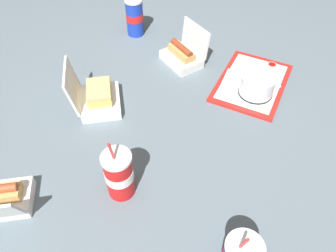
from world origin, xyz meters
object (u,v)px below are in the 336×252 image
food_tray (252,83)px  clamshell_sandwich_back (97,97)px  soda_cup_back (135,17)px  soda_cup_right (119,174)px  plastic_fork (275,78)px  cake_container (257,86)px  ketchup_cup (272,66)px  clamshell_hotdog_front (183,55)px

food_tray → clamshell_sandwich_back: 0.63m
soda_cup_back → soda_cup_right: (0.82, 0.37, -0.00)m
plastic_fork → cake_container: bearing=-55.1°
soda_cup_right → ketchup_cup: bearing=158.6°
clamshell_hotdog_front → soda_cup_right: soda_cup_right is taller
ketchup_cup → plastic_fork: 0.07m
clamshell_hotdog_front → soda_cup_right: (0.69, 0.07, 0.05)m
food_tray → ketchup_cup: (-0.11, 0.05, 0.02)m
clamshell_sandwich_back → clamshell_hotdog_front: (-0.39, 0.20, -0.00)m
soda_cup_right → cake_container: bearing=155.1°
clamshell_sandwich_back → soda_cup_back: 0.53m
cake_container → soda_cup_back: soda_cup_back is taller
cake_container → clamshell_hotdog_front: clamshell_hotdog_front is taller
cake_container → plastic_fork: bearing=155.2°
food_tray → soda_cup_right: soda_cup_right is taller
ketchup_cup → soda_cup_right: bearing=-21.4°
cake_container → ketchup_cup: cake_container is taller
plastic_fork → soda_cup_back: soda_cup_back is taller
food_tray → clamshell_sandwich_back: (0.37, -0.52, 0.04)m
cake_container → clamshell_sandwich_back: clamshell_sandwich_back is taller
ketchup_cup → plastic_fork: size_ratio=0.36×
soda_cup_right → soda_cup_back: bearing=-155.7°
plastic_fork → clamshell_sandwich_back: (0.42, -0.60, 0.03)m
cake_container → soda_cup_right: soda_cup_right is taller
food_tray → soda_cup_back: 0.64m
cake_container → plastic_fork: (-0.12, 0.06, -0.04)m
food_tray → clamshell_hotdog_front: bearing=-94.7°
soda_cup_back → ketchup_cup: bearing=86.6°
cake_container → plastic_fork: cake_container is taller
cake_container → plastic_fork: 0.14m
plastic_fork → soda_cup_right: bearing=-55.2°
food_tray → plastic_fork: (-0.05, 0.08, 0.01)m
cake_container → soda_cup_back: 0.68m
clamshell_sandwich_back → soda_cup_right: (0.30, 0.27, 0.04)m
plastic_fork → soda_cup_back: (-0.10, -0.70, 0.07)m
ketchup_cup → clamshell_sandwich_back: (0.48, -0.57, 0.02)m
cake_container → soda_cup_back: size_ratio=0.57×
plastic_fork → ketchup_cup: bearing=175.7°
soda_cup_back → cake_container: bearing=71.1°
ketchup_cup → food_tray: bearing=-25.4°
cake_container → ketchup_cup: (-0.18, 0.03, -0.03)m
clamshell_hotdog_front → cake_container: bearing=74.9°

